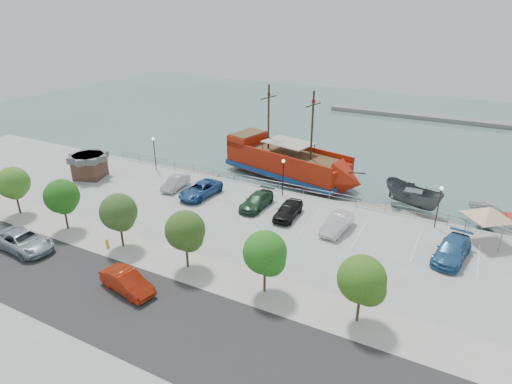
% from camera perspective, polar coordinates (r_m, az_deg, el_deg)
% --- Properties ---
extents(ground, '(160.00, 160.00, 0.00)m').
position_cam_1_polar(ground, '(43.14, -0.06, -4.85)').
color(ground, '#466B65').
extents(land_slab, '(100.00, 58.00, 1.20)m').
position_cam_1_polar(land_slab, '(29.62, -20.77, -21.35)').
color(land_slab, '#9A9A9A').
rests_on(land_slab, ground).
extents(street, '(100.00, 8.00, 0.04)m').
position_cam_1_polar(street, '(31.68, -14.15, -15.45)').
color(street, '#292929').
rests_on(street, land_slab).
extents(sidewalk, '(100.00, 4.00, 0.05)m').
position_cam_1_polar(sidewalk, '(35.35, -7.74, -10.25)').
color(sidewalk, '#BCB6A8').
rests_on(sidewalk, land_slab).
extents(seawall_railing, '(50.00, 0.06, 1.00)m').
position_cam_1_polar(seawall_railing, '(48.82, 4.20, 0.63)').
color(seawall_railing, slate).
rests_on(seawall_railing, land_slab).
extents(far_shore, '(40.00, 3.00, 0.80)m').
position_cam_1_polar(far_shore, '(91.13, 22.44, 9.16)').
color(far_shore, gray).
rests_on(far_shore, ground).
extents(pirate_ship, '(19.61, 9.36, 12.14)m').
position_cam_1_polar(pirate_ship, '(54.11, 5.28, 3.53)').
color(pirate_ship, '#A51E0A').
rests_on(pirate_ship, ground).
extents(patrol_boat, '(7.44, 5.56, 2.71)m').
position_cam_1_polar(patrol_boat, '(49.40, 20.14, -0.77)').
color(patrol_boat, '#4D5257').
rests_on(patrol_boat, ground).
extents(speedboat, '(8.20, 8.87, 1.50)m').
position_cam_1_polar(speedboat, '(49.21, 29.27, -3.36)').
color(speedboat, silver).
rests_on(speedboat, ground).
extents(dock_west, '(6.65, 2.14, 0.38)m').
position_cam_1_polar(dock_west, '(56.89, -8.18, 2.43)').
color(dock_west, gray).
rests_on(dock_west, ground).
extents(dock_mid, '(6.91, 3.80, 0.38)m').
position_cam_1_polar(dock_mid, '(48.31, 13.68, -2.02)').
color(dock_mid, gray).
rests_on(dock_mid, ground).
extents(dock_east, '(7.21, 3.71, 0.40)m').
position_cam_1_polar(dock_east, '(47.41, 22.54, -3.77)').
color(dock_east, gray).
rests_on(dock_east, ground).
extents(shed, '(4.54, 4.54, 2.95)m').
position_cam_1_polar(shed, '(56.26, -21.33, 3.34)').
color(shed, '#4E3326').
rests_on(shed, land_slab).
extents(canopy_tent, '(5.14, 5.14, 3.89)m').
position_cam_1_polar(canopy_tent, '(42.68, 28.75, -1.77)').
color(canopy_tent, slate).
rests_on(canopy_tent, land_slab).
extents(street_van, '(6.12, 3.08, 1.66)m').
position_cam_1_polar(street_van, '(42.47, -28.63, -5.73)').
color(street_van, '#98A4AE').
rests_on(street_van, street).
extents(street_sedan, '(5.00, 2.53, 1.57)m').
position_cam_1_polar(street_sedan, '(33.78, -16.84, -11.39)').
color(street_sedan, '#AA210B').
rests_on(street_sedan, street).
extents(fire_hydrant, '(0.28, 0.28, 0.82)m').
position_cam_1_polar(fire_hydrant, '(39.97, -19.24, -6.44)').
color(fire_hydrant, gold).
rests_on(fire_hydrant, sidewalk).
extents(lamp_post_left, '(0.36, 0.36, 4.28)m').
position_cam_1_polar(lamp_post_left, '(56.11, -13.43, 5.78)').
color(lamp_post_left, black).
rests_on(lamp_post_left, land_slab).
extents(lamp_post_mid, '(0.36, 0.36, 4.28)m').
position_cam_1_polar(lamp_post_mid, '(46.81, 3.65, 2.79)').
color(lamp_post_mid, black).
rests_on(lamp_post_mid, land_slab).
extents(lamp_post_right, '(0.36, 0.36, 4.28)m').
position_cam_1_polar(lamp_post_right, '(43.40, 23.27, -0.94)').
color(lamp_post_right, black).
rests_on(lamp_post_right, land_slab).
extents(tree_a, '(3.30, 3.20, 5.00)m').
position_cam_1_polar(tree_a, '(48.73, -29.61, 0.91)').
color(tree_a, '#473321').
rests_on(tree_a, sidewalk).
extents(tree_b, '(3.30, 3.20, 5.00)m').
position_cam_1_polar(tree_b, '(43.26, -24.41, -0.71)').
color(tree_b, '#473321').
rests_on(tree_b, sidewalk).
extents(tree_c, '(3.30, 3.20, 5.00)m').
position_cam_1_polar(tree_c, '(38.29, -17.77, -2.76)').
color(tree_c, '#473321').
rests_on(tree_c, sidewalk).
extents(tree_d, '(3.30, 3.20, 5.00)m').
position_cam_1_polar(tree_d, '(34.04, -9.29, -5.32)').
color(tree_d, '#473321').
rests_on(tree_d, sidewalk).
extents(tree_e, '(3.30, 3.20, 5.00)m').
position_cam_1_polar(tree_e, '(30.81, 1.37, -8.33)').
color(tree_e, '#473321').
rests_on(tree_e, sidewalk).
extents(tree_f, '(3.30, 3.20, 5.00)m').
position_cam_1_polar(tree_f, '(28.94, 14.14, -11.51)').
color(tree_f, '#473321').
rests_on(tree_f, sidewalk).
extents(parked_car_b, '(1.83, 4.39, 1.41)m').
position_cam_1_polar(parked_car_b, '(50.35, -10.67, 1.23)').
color(parked_car_b, '#A9ACB7').
rests_on(parked_car_b, land_slab).
extents(parked_car_c, '(3.06, 5.82, 1.56)m').
position_cam_1_polar(parked_car_c, '(47.83, -7.42, 0.31)').
color(parked_car_c, '#234F87').
rests_on(parked_car_c, land_slab).
extents(parked_car_d, '(2.18, 5.13, 1.47)m').
position_cam_1_polar(parked_car_d, '(44.81, 0.09, -1.21)').
color(parked_car_d, '#23472C').
rests_on(parked_car_d, land_slab).
extents(parked_car_e, '(2.08, 4.76, 1.60)m').
position_cam_1_polar(parked_car_e, '(42.86, 4.30, -2.41)').
color(parked_car_e, black).
rests_on(parked_car_e, land_slab).
extents(parked_car_f, '(2.14, 4.91, 1.57)m').
position_cam_1_polar(parked_car_f, '(40.99, 10.81, -4.11)').
color(parked_car_f, silver).
rests_on(parked_car_f, land_slab).
extents(parked_car_h, '(3.16, 5.89, 1.62)m').
position_cam_1_polar(parked_car_h, '(39.60, 24.69, -7.07)').
color(parked_car_h, '#2E6394').
rests_on(parked_car_h, land_slab).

